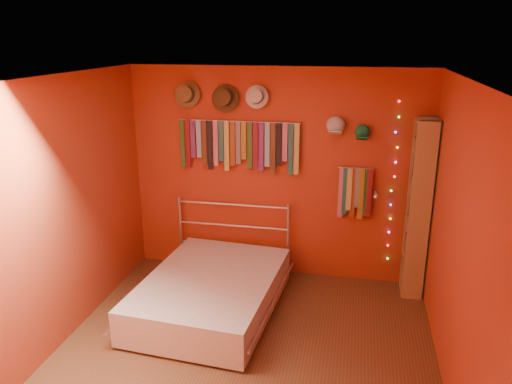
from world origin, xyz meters
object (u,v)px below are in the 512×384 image
Objects in this scene: tie_rack at (238,143)px; bed at (211,292)px; reading_lamp at (376,196)px; bookshelf at (423,209)px.

tie_rack is 1.73m from bed.
tie_rack is 5.12× the size of reading_lamp.
tie_rack reaches higher than bed.
bed is at bearing -153.02° from reading_lamp.
bookshelf reaches higher than bed.
bookshelf is (0.50, 0.00, -0.11)m from reading_lamp.
bed is (-1.66, -0.85, -0.92)m from reading_lamp.
bookshelf is at bearing 25.74° from bed.
tie_rack is at bearing 175.78° from bookshelf.
reading_lamp is at bearing 31.37° from bed.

